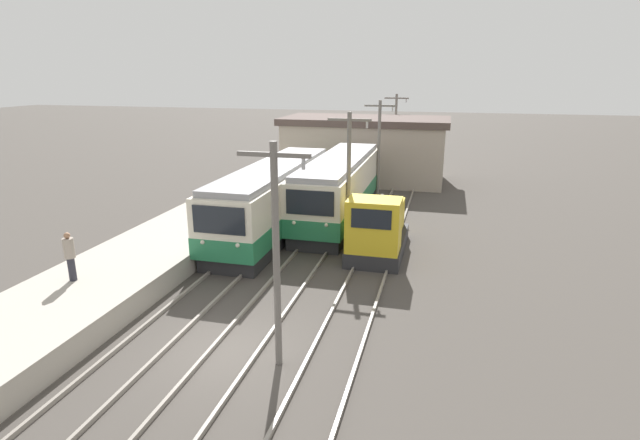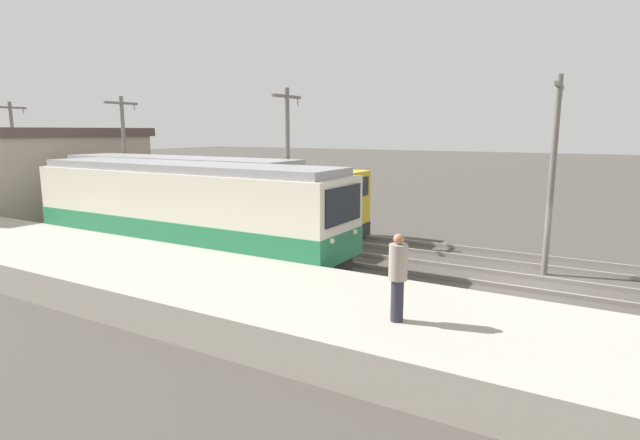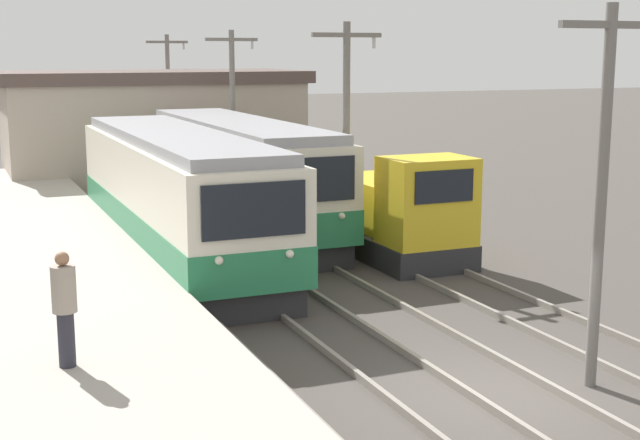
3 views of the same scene
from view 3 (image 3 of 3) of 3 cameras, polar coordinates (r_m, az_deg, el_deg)
The scene contains 13 objects.
ground_plane at distance 15.63m, azimuth 11.38°, elevation -10.91°, with size 200.00×200.00×0.00m, color #47423D.
platform_left at distance 13.20m, azimuth -12.25°, elevation -12.97°, with size 4.50×54.00×0.91m, color #ADA599.
track_left at distance 14.39m, azimuth 2.58°, elevation -12.35°, with size 1.54×60.00×0.14m.
track_center at distance 15.71m, azimuth 12.00°, elevation -10.54°, with size 1.54×60.00×0.14m.
commuter_train_left at distance 24.71m, azimuth -9.18°, elevation 1.19°, with size 2.84×13.43×3.57m.
commuter_train_center at distance 28.49m, azimuth -5.25°, elevation 2.55°, with size 2.84×12.71×3.58m.
shunting_locomotive at distance 24.87m, azimuth 5.14°, elevation 0.28°, with size 2.40×5.27×3.00m.
catenary_mast_near at distance 15.55m, azimuth 17.61°, elevation 2.27°, with size 2.00×0.20×6.48m.
catenary_mast_mid at distance 24.20m, azimuth 1.71°, elevation 5.64°, with size 2.00×0.20×6.48m.
catenary_mast_far at distance 33.76m, azimuth -5.59°, elevation 7.05°, with size 2.00×0.20×6.48m.
catenary_mast_distant at distance 43.62m, azimuth -9.65°, elevation 7.78°, with size 2.00×0.20×6.48m.
person_on_platform at distance 14.22m, azimuth -16.04°, elevation -5.21°, with size 0.38×0.38×1.82m.
station_building at distance 38.94m, azimuth -10.71°, elevation 5.80°, with size 12.60×6.30×4.89m.
Camera 3 is at (-8.32, -11.93, 5.72)m, focal length 50.00 mm.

